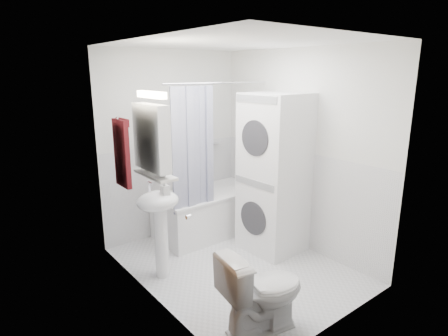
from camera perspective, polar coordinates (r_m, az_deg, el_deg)
floor at (r=4.37m, az=1.66°, el=-14.68°), size 2.60×2.60×0.00m
room_walls at (r=3.87m, az=1.82°, el=4.95°), size 2.60×2.60×2.60m
wainscot at (r=4.32m, az=-0.78°, el=-6.22°), size 1.98×2.58×2.58m
door at (r=3.03m, az=-5.46°, el=-7.44°), size 0.05×2.00×2.00m
bathtub at (r=5.09m, az=-1.81°, el=-6.30°), size 1.53×0.72×0.58m
tub_spout at (r=5.29m, az=-2.24°, el=1.08°), size 0.04×0.12×0.04m
curtain_rod at (r=4.53m, az=0.34°, el=12.86°), size 1.71×0.02×0.02m
shower_curtain at (r=4.33m, az=-4.65°, el=2.74°), size 0.55×0.02×1.45m
sink at (r=3.93m, az=-9.89°, el=-6.99°), size 0.44×0.37×1.04m
medicine_cabinet at (r=3.44m, az=-10.94°, el=4.84°), size 0.13×0.50×0.71m
shelf at (r=3.53m, az=-10.45°, el=-1.00°), size 0.18×0.54×0.02m
shower_caddy at (r=5.26m, az=-1.76°, el=3.75°), size 0.22×0.06×0.02m
towel at (r=4.03m, az=-15.30°, el=2.40°), size 0.07×0.30×0.73m
washer_dryer at (r=4.49m, az=7.76°, el=-0.87°), size 0.71×0.70×1.90m
toilet at (r=3.28m, az=5.85°, el=-18.22°), size 0.80×0.53×0.72m
soap_pump at (r=3.81m, az=-8.94°, el=-3.72°), size 0.08×0.17×0.08m
shelf_bottle at (r=3.39m, az=-9.29°, el=-0.75°), size 0.07×0.18×0.07m
shelf_cup at (r=3.61m, az=-11.39°, el=0.37°), size 0.10×0.09×0.10m
shampoo_a at (r=5.10m, az=-4.15°, el=4.25°), size 0.13×0.17×0.13m
shampoo_b at (r=5.17m, az=-3.04°, el=4.12°), size 0.08×0.21×0.08m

